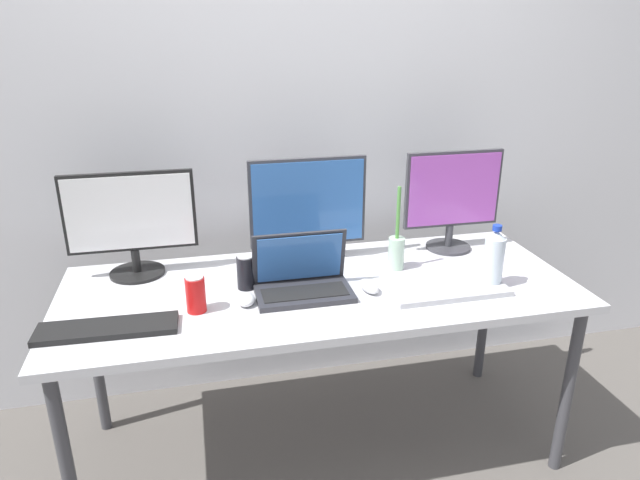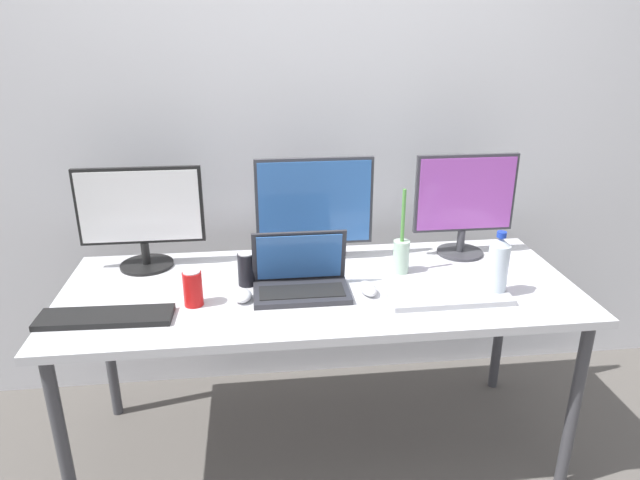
% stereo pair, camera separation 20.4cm
% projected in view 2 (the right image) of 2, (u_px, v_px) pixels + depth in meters
% --- Properties ---
extents(ground_plane, '(16.00, 16.00, 0.00)m').
position_uv_depth(ground_plane, '(320.00, 445.00, 2.38)').
color(ground_plane, '#5B5651').
extents(wall_back, '(7.00, 0.08, 2.60)m').
position_uv_depth(wall_back, '(304.00, 109.00, 2.46)').
color(wall_back, silver).
rests_on(wall_back, ground).
extents(work_desk, '(1.88, 0.76, 0.74)m').
position_uv_depth(work_desk, '(320.00, 299.00, 2.13)').
color(work_desk, '#424247').
rests_on(work_desk, ground).
extents(monitor_left, '(0.48, 0.21, 0.40)m').
position_uv_depth(monitor_left, '(141.00, 214.00, 2.20)').
color(monitor_left, black).
rests_on(monitor_left, work_desk).
extents(monitor_center, '(0.47, 0.18, 0.43)m').
position_uv_depth(monitor_center, '(315.00, 207.00, 2.25)').
color(monitor_center, '#38383D').
rests_on(monitor_center, work_desk).
extents(monitor_right, '(0.42, 0.19, 0.42)m').
position_uv_depth(monitor_right, '(465.00, 201.00, 2.31)').
color(monitor_right, '#38383D').
rests_on(monitor_right, work_desk).
extents(laptop_silver, '(0.34, 0.21, 0.22)m').
position_uv_depth(laptop_silver, '(301.00, 278.00, 2.05)').
color(laptop_silver, '#2D2D33').
rests_on(laptop_silver, work_desk).
extents(keyboard_main, '(0.43, 0.13, 0.02)m').
position_uv_depth(keyboard_main, '(451.00, 299.00, 1.98)').
color(keyboard_main, '#B2B2B7').
rests_on(keyboard_main, work_desk).
extents(keyboard_aux, '(0.44, 0.14, 0.02)m').
position_uv_depth(keyboard_aux, '(105.00, 317.00, 1.86)').
color(keyboard_aux, black).
rests_on(keyboard_aux, work_desk).
extents(mouse_by_keyboard, '(0.07, 0.12, 0.04)m').
position_uv_depth(mouse_by_keyboard, '(368.00, 289.00, 2.04)').
color(mouse_by_keyboard, silver).
rests_on(mouse_by_keyboard, work_desk).
extents(mouse_by_laptop, '(0.07, 0.10, 0.04)m').
position_uv_depth(mouse_by_laptop, '(242.00, 296.00, 1.99)').
color(mouse_by_laptop, silver).
rests_on(mouse_by_laptop, work_desk).
extents(water_bottle, '(0.07, 0.07, 0.24)m').
position_uv_depth(water_bottle, '(498.00, 266.00, 2.00)').
color(water_bottle, silver).
rests_on(water_bottle, work_desk).
extents(soda_can_near_keyboard, '(0.07, 0.07, 0.13)m').
position_uv_depth(soda_can_near_keyboard, '(193.00, 288.00, 1.94)').
color(soda_can_near_keyboard, red).
rests_on(soda_can_near_keyboard, work_desk).
extents(soda_can_by_laptop, '(0.07, 0.07, 0.13)m').
position_uv_depth(soda_can_by_laptop, '(247.00, 269.00, 2.10)').
color(soda_can_by_laptop, black).
rests_on(soda_can_by_laptop, work_desk).
extents(bamboo_vase, '(0.06, 0.06, 0.33)m').
position_uv_depth(bamboo_vase, '(401.00, 254.00, 2.20)').
color(bamboo_vase, '#B2D1B7').
rests_on(bamboo_vase, work_desk).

